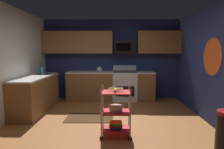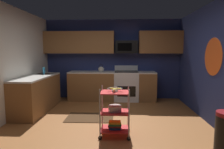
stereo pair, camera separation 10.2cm
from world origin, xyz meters
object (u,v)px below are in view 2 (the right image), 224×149
rolling_cart (115,112)px  book_stack (115,125)px  mixing_bowl_large (115,108)px  oven_range (126,85)px  kettle (101,69)px  dish_soap_bottle (44,71)px  microwave (126,47)px  fruit_bowl (115,89)px

rolling_cart → book_stack: (0.00, 0.00, -0.25)m
mixing_bowl_large → book_stack: (-0.00, -0.00, -0.32)m
oven_range → mixing_bowl_large: oven_range is taller
kettle → dish_soap_bottle: 1.74m
microwave → kettle: size_ratio=2.65×
oven_range → mixing_bowl_large: bearing=-95.6°
fruit_bowl → kettle: (-0.54, 2.69, 0.12)m
microwave → kettle: microwave is taller
fruit_bowl → kettle: bearing=101.3°
rolling_cart → oven_range: bearing=84.3°
kettle → dish_soap_bottle: kettle is taller
microwave → fruit_bowl: bearing=-95.4°
book_stack → kettle: bearing=101.3°
rolling_cart → kettle: kettle is taller
fruit_bowl → rolling_cart: bearing=-90.0°
microwave → kettle: bearing=-172.3°
rolling_cart → fruit_bowl: bearing=90.0°
dish_soap_bottle → book_stack: bearing=-42.0°
mixing_bowl_large → dish_soap_bottle: 2.82m
microwave → oven_range: bearing=-89.7°
book_stack → dish_soap_bottle: bearing=138.0°
microwave → book_stack: size_ratio=2.80×
oven_range → book_stack: oven_range is taller
rolling_cart → mixing_bowl_large: 0.07m
microwave → fruit_bowl: microwave is taller
book_stack → dish_soap_bottle: (-2.06, 1.85, 0.82)m
oven_range → kettle: 0.96m
book_stack → dish_soap_bottle: 2.89m
kettle → book_stack: bearing=-78.7°
book_stack → rolling_cart: bearing=180.0°
microwave → mixing_bowl_large: bearing=-95.4°
oven_range → rolling_cart: oven_range is taller
oven_range → kettle: (-0.81, -0.00, 0.52)m
oven_range → book_stack: 2.73m
fruit_bowl → dish_soap_bottle: (-2.06, 1.85, 0.14)m
book_stack → kettle: kettle is taller
dish_soap_bottle → oven_range: bearing=19.9°
kettle → oven_range: bearing=0.3°
oven_range → microwave: size_ratio=1.57×
mixing_bowl_large → kettle: kettle is taller
rolling_cart → mixing_bowl_large: rolling_cart is taller
book_stack → oven_range: bearing=84.3°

